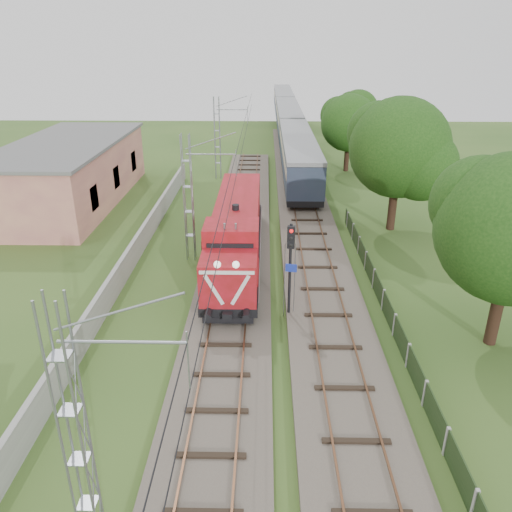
{
  "coord_description": "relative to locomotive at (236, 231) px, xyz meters",
  "views": [
    {
      "loc": [
        1.76,
        -17.6,
        13.21
      ],
      "look_at": [
        1.29,
        7.42,
        2.2
      ],
      "focal_mm": 35.0,
      "sensor_mm": 36.0,
      "label": 1
    }
  ],
  "objects": [
    {
      "name": "ground",
      "position": [
        0.0,
        -11.29,
        -2.17
      ],
      "size": [
        140.0,
        140.0,
        0.0
      ],
      "primitive_type": "plane",
      "color": "#32521F",
      "rests_on": "ground"
    },
    {
      "name": "fence",
      "position": [
        8.0,
        -8.29,
        -1.57
      ],
      "size": [
        0.12,
        32.0,
        1.2
      ],
      "color": "black",
      "rests_on": "ground"
    },
    {
      "name": "boundary_wall",
      "position": [
        -6.5,
        0.71,
        -1.42
      ],
      "size": [
        0.25,
        40.0,
        1.5
      ],
      "primitive_type": "cube",
      "color": "#9E9E99",
      "rests_on": "ground"
    },
    {
      "name": "coach_rake",
      "position": [
        5.0,
        44.32,
        0.42
      ],
      "size": [
        3.14,
        69.9,
        3.62
      ],
      "color": "black",
      "rests_on": "ground"
    },
    {
      "name": "locomotive",
      "position": [
        0.0,
        0.0,
        0.0
      ],
      "size": [
        2.88,
        16.42,
        4.17
      ],
      "color": "black",
      "rests_on": "ground"
    },
    {
      "name": "tree_c",
      "position": [
        10.5,
        24.14,
        2.81
      ],
      "size": [
        6.16,
        5.87,
        7.99
      ],
      "color": "#3D2319",
      "rests_on": "ground"
    },
    {
      "name": "tree_b",
      "position": [
        11.25,
        6.37,
        3.83
      ],
      "size": [
        7.41,
        7.06,
        9.61
      ],
      "color": "#3D2319",
      "rests_on": "ground"
    },
    {
      "name": "track_main",
      "position": [
        0.0,
        -4.29,
        -1.98
      ],
      "size": [
        4.2,
        70.0,
        0.45
      ],
      "color": "#6B6054",
      "rests_on": "ground"
    },
    {
      "name": "signal_post",
      "position": [
        3.01,
        -6.75,
        1.34
      ],
      "size": [
        0.56,
        0.44,
        5.1
      ],
      "color": "black",
      "rests_on": "ground"
    },
    {
      "name": "tree_d",
      "position": [
        13.83,
        38.32,
        2.26
      ],
      "size": [
        5.48,
        5.21,
        7.1
      ],
      "color": "#3D2319",
      "rests_on": "ground"
    },
    {
      "name": "station_building",
      "position": [
        -15.0,
        12.71,
        0.46
      ],
      "size": [
        8.4,
        20.4,
        5.22
      ],
      "color": "tan",
      "rests_on": "ground"
    },
    {
      "name": "track_side",
      "position": [
        5.0,
        8.71,
        -1.98
      ],
      "size": [
        4.2,
        80.0,
        0.45
      ],
      "color": "#6B6054",
      "rests_on": "ground"
    },
    {
      "name": "catenary",
      "position": [
        -2.95,
        0.71,
        1.88
      ],
      "size": [
        3.31,
        70.0,
        8.0
      ],
      "color": "gray",
      "rests_on": "ground"
    }
  ]
}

